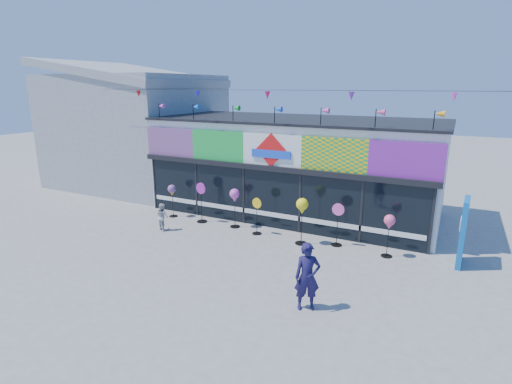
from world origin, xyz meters
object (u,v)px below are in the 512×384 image
Objects in this scene: adult_man at (307,277)px; spinner_1 at (201,201)px; spinner_6 at (389,223)px; spinner_3 at (257,215)px; spinner_5 at (337,223)px; spinner_0 at (172,191)px; spinner_4 at (302,208)px; blue_sign at (463,232)px; child at (163,217)px; spinner_2 at (235,197)px.

spinner_1 is at bearing 116.42° from adult_man.
spinner_6 is at bearing -1.12° from spinner_1.
spinner_3 is 3.02m from spinner_5.
adult_man is (3.46, -4.13, 0.13)m from spinner_3.
spinner_0 is at bearing 176.64° from spinner_3.
spinner_1 is at bearing 175.19° from spinner_4.
spinner_3 is at bearing -173.15° from blue_sign.
adult_man is 7.53m from child.
adult_man is at bearing -123.71° from blue_sign.
spinner_3 is at bearing -175.14° from spinner_5.
spinner_3 is at bearing -3.36° from spinner_0.
adult_man is at bearing -35.40° from spinner_1.
spinner_6 is at bearing 4.59° from spinner_4.
spinner_4 is 2.92m from spinner_6.
spinner_1 is at bearing -99.92° from child.
spinner_6 is (-2.13, -0.42, 0.08)m from blue_sign.
spinner_1 is 1.08× the size of spinner_5.
adult_man is (-3.42, -4.62, -0.20)m from blue_sign.
spinner_3 is 1.33× the size of child.
spinner_6 reaches higher than spinner_0.
adult_man is at bearing 177.35° from child.
blue_sign reaches higher than spinner_6.
spinner_2 is at bearing 171.23° from spinner_4.
spinner_5 is at bearing 0.44° from spinner_1.
spinner_0 is 6.01m from spinner_4.
spinner_5 is at bearing 173.85° from spinner_6.
spinner_6 is (1.74, -0.19, 0.35)m from spinner_5.
spinner_4 is at bearing -160.11° from spinner_5.
spinner_2 reaches higher than spinner_3.
spinner_1 reaches higher than spinner_2.
spinner_2 is at bearing 165.39° from spinner_3.
spinner_5 is 4.41m from adult_man.
spinner_4 is (1.84, -0.17, 0.60)m from spinner_3.
adult_man is (4.58, -4.42, -0.38)m from spinner_2.
spinner_5 is at bearing 4.86° from spinner_3.
child is (0.67, -1.48, -0.59)m from spinner_0.
spinner_4 is (2.96, -0.46, 0.09)m from spinner_2.
spinner_5 is 1.06× the size of spinner_6.
spinner_1 is 1.15× the size of spinner_6.
spinner_1 is 0.95× the size of adult_man.
spinner_2 is at bearing 0.92° from spinner_0.
blue_sign is at bearing 11.26° from spinner_6.
spinner_1 is 1.71m from child.
spinner_1 is 1.06× the size of spinner_2.
child is (-6.94, 2.89, -0.34)m from adult_man.
spinner_5 is 1.79m from spinner_6.
spinner_5 is (4.13, -0.04, -0.44)m from spinner_2.
spinner_0 is 0.91× the size of spinner_5.
adult_man is at bearing -43.98° from spinner_2.
blue_sign reaches higher than spinner_0.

